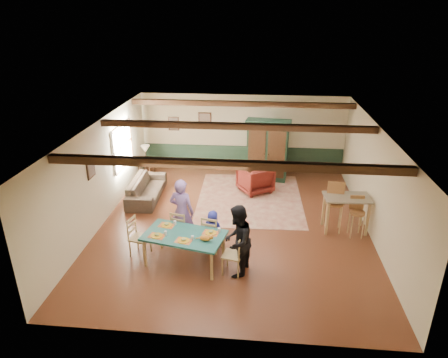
# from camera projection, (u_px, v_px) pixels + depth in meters

# --- Properties ---
(floor) EXTENTS (8.00, 8.00, 0.00)m
(floor) POSITION_uv_depth(u_px,v_px,m) (233.00, 225.00, 10.66)
(floor) COLOR #532617
(floor) RESTS_ON ground
(wall_back) EXTENTS (7.00, 0.02, 2.70)m
(wall_back) POSITION_uv_depth(u_px,v_px,m) (242.00, 134.00, 13.80)
(wall_back) COLOR beige
(wall_back) RESTS_ON floor
(wall_left) EXTENTS (0.02, 8.00, 2.70)m
(wall_left) POSITION_uv_depth(u_px,v_px,m) (101.00, 173.00, 10.45)
(wall_left) COLOR beige
(wall_left) RESTS_ON floor
(wall_right) EXTENTS (0.02, 8.00, 2.70)m
(wall_right) POSITION_uv_depth(u_px,v_px,m) (375.00, 184.00, 9.82)
(wall_right) COLOR beige
(wall_right) RESTS_ON floor
(ceiling) EXTENTS (7.00, 8.00, 0.02)m
(ceiling) POSITION_uv_depth(u_px,v_px,m) (234.00, 127.00, 9.61)
(ceiling) COLOR beige
(ceiling) RESTS_ON wall_back
(wainscot_back) EXTENTS (6.95, 0.03, 0.90)m
(wainscot_back) POSITION_uv_depth(u_px,v_px,m) (242.00, 158.00, 14.13)
(wainscot_back) COLOR #1A3021
(wainscot_back) RESTS_ON floor
(ceiling_beam_front) EXTENTS (6.95, 0.16, 0.16)m
(ceiling_beam_front) POSITION_uv_depth(u_px,v_px,m) (226.00, 164.00, 7.53)
(ceiling_beam_front) COLOR black
(ceiling_beam_front) RESTS_ON ceiling
(ceiling_beam_mid) EXTENTS (6.95, 0.16, 0.16)m
(ceiling_beam_mid) POSITION_uv_depth(u_px,v_px,m) (236.00, 126.00, 10.01)
(ceiling_beam_mid) COLOR black
(ceiling_beam_mid) RESTS_ON ceiling
(ceiling_beam_back) EXTENTS (6.95, 0.16, 0.16)m
(ceiling_beam_back) POSITION_uv_depth(u_px,v_px,m) (241.00, 104.00, 12.39)
(ceiling_beam_back) COLOR black
(ceiling_beam_back) RESTS_ON ceiling
(window_left) EXTENTS (0.06, 1.60, 1.30)m
(window_left) POSITION_uv_depth(u_px,v_px,m) (123.00, 146.00, 11.92)
(window_left) COLOR white
(window_left) RESTS_ON wall_left
(picture_left_wall) EXTENTS (0.04, 0.42, 0.52)m
(picture_left_wall) POSITION_uv_depth(u_px,v_px,m) (91.00, 168.00, 9.74)
(picture_left_wall) COLOR #7F6F5C
(picture_left_wall) RESTS_ON wall_left
(picture_back_a) EXTENTS (0.45, 0.04, 0.55)m
(picture_back_a) POSITION_uv_depth(u_px,v_px,m) (205.00, 120.00, 13.71)
(picture_back_a) COLOR #7F6F5C
(picture_back_a) RESTS_ON wall_back
(picture_back_b) EXTENTS (0.38, 0.04, 0.48)m
(picture_back_b) POSITION_uv_depth(u_px,v_px,m) (174.00, 124.00, 13.87)
(picture_back_b) COLOR #7F6F5C
(picture_back_b) RESTS_ON wall_back
(dining_table) EXTENTS (1.93, 1.34, 0.73)m
(dining_table) POSITION_uv_depth(u_px,v_px,m) (185.00, 249.00, 8.93)
(dining_table) COLOR #1B5650
(dining_table) RESTS_ON floor
(dining_chair_far_left) EXTENTS (0.50, 0.51, 0.93)m
(dining_chair_far_left) POSITION_uv_depth(u_px,v_px,m) (181.00, 227.00, 9.62)
(dining_chair_far_left) COLOR tan
(dining_chair_far_left) RESTS_ON floor
(dining_chair_far_right) EXTENTS (0.50, 0.51, 0.93)m
(dining_chair_far_right) POSITION_uv_depth(u_px,v_px,m) (212.00, 232.00, 9.40)
(dining_chair_far_right) COLOR tan
(dining_chair_far_right) RESTS_ON floor
(dining_chair_end_left) EXTENTS (0.51, 0.50, 0.93)m
(dining_chair_end_left) POSITION_uv_depth(u_px,v_px,m) (140.00, 237.00, 9.22)
(dining_chair_end_left) COLOR tan
(dining_chair_end_left) RESTS_ON floor
(dining_chair_end_right) EXTENTS (0.51, 0.50, 0.93)m
(dining_chair_end_right) POSITION_uv_depth(u_px,v_px,m) (233.00, 254.00, 8.57)
(dining_chair_end_right) COLOR tan
(dining_chair_end_right) RESTS_ON floor
(person_man) EXTENTS (0.69, 0.53, 1.69)m
(person_man) POSITION_uv_depth(u_px,v_px,m) (182.00, 212.00, 9.54)
(person_man) COLOR #7C5B9D
(person_man) RESTS_ON floor
(person_woman) EXTENTS (0.77, 0.90, 1.62)m
(person_woman) POSITION_uv_depth(u_px,v_px,m) (237.00, 241.00, 8.41)
(person_woman) COLOR black
(person_woman) RESTS_ON floor
(person_child) EXTENTS (0.54, 0.41, 0.98)m
(person_child) POSITION_uv_depth(u_px,v_px,m) (213.00, 230.00, 9.46)
(person_child) COLOR navy
(person_child) RESTS_ON floor
(cat) EXTENTS (0.37, 0.21, 0.18)m
(cat) POSITION_uv_depth(u_px,v_px,m) (205.00, 237.00, 8.51)
(cat) COLOR orange
(cat) RESTS_ON dining_table
(place_setting_near_left) EXTENTS (0.45, 0.37, 0.11)m
(place_setting_near_left) POSITION_uv_depth(u_px,v_px,m) (157.00, 234.00, 8.71)
(place_setting_near_left) COLOR gold
(place_setting_near_left) RESTS_ON dining_table
(place_setting_near_center) EXTENTS (0.45, 0.37, 0.11)m
(place_setting_near_center) POSITION_uv_depth(u_px,v_px,m) (184.00, 239.00, 8.52)
(place_setting_near_center) COLOR gold
(place_setting_near_center) RESTS_ON dining_table
(place_setting_far_left) EXTENTS (0.45, 0.37, 0.11)m
(place_setting_far_left) POSITION_uv_depth(u_px,v_px,m) (167.00, 224.00, 9.13)
(place_setting_far_left) COLOR gold
(place_setting_far_left) RESTS_ON dining_table
(place_setting_far_right) EXTENTS (0.45, 0.37, 0.11)m
(place_setting_far_right) POSITION_uv_depth(u_px,v_px,m) (211.00, 231.00, 8.83)
(place_setting_far_right) COLOR gold
(place_setting_far_right) RESTS_ON dining_table
(area_rug) EXTENTS (3.21, 3.77, 0.01)m
(area_rug) POSITION_uv_depth(u_px,v_px,m) (250.00, 198.00, 12.15)
(area_rug) COLOR beige
(area_rug) RESTS_ON floor
(armoire) EXTENTS (1.51, 0.76, 2.04)m
(armoire) POSITION_uv_depth(u_px,v_px,m) (267.00, 150.00, 13.16)
(armoire) COLOR #133122
(armoire) RESTS_ON floor
(armchair) EXTENTS (1.27, 1.28, 0.85)m
(armchair) POSITION_uv_depth(u_px,v_px,m) (255.00, 179.00, 12.49)
(armchair) COLOR #430E0D
(armchair) RESTS_ON floor
(sofa) EXTENTS (0.89, 2.13, 0.62)m
(sofa) POSITION_uv_depth(u_px,v_px,m) (147.00, 188.00, 12.09)
(sofa) COLOR #392E24
(sofa) RESTS_ON floor
(end_table) EXTENTS (0.54, 0.54, 0.59)m
(end_table) POSITION_uv_depth(u_px,v_px,m) (147.00, 169.00, 13.62)
(end_table) COLOR black
(end_table) RESTS_ON floor
(table_lamp) EXTENTS (0.33, 0.33, 0.54)m
(table_lamp) POSITION_uv_depth(u_px,v_px,m) (146.00, 153.00, 13.40)
(table_lamp) COLOR beige
(table_lamp) RESTS_ON end_table
(counter_table) EXTENTS (1.19, 0.73, 0.96)m
(counter_table) POSITION_uv_depth(u_px,v_px,m) (345.00, 213.00, 10.24)
(counter_table) COLOR tan
(counter_table) RESTS_ON floor
(bar_stool_left) EXTENTS (0.51, 0.55, 1.28)m
(bar_stool_left) POSITION_uv_depth(u_px,v_px,m) (334.00, 208.00, 10.17)
(bar_stool_left) COLOR #B27845
(bar_stool_left) RESTS_ON floor
(bar_stool_right) EXTENTS (0.40, 0.43, 1.05)m
(bar_stool_right) POSITION_uv_depth(u_px,v_px,m) (357.00, 217.00, 9.96)
(bar_stool_right) COLOR #B27845
(bar_stool_right) RESTS_ON floor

